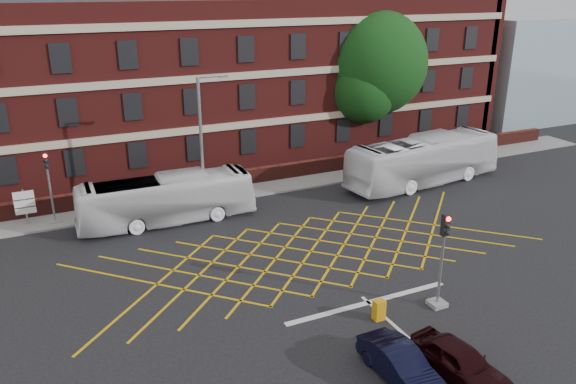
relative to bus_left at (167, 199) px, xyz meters
name	(u,v)px	position (x,y,z in m)	size (l,w,h in m)	color
ground	(329,268)	(5.77, -8.96, -1.41)	(120.00, 120.00, 0.00)	black
victorian_building	(197,55)	(6.01, 13.04, 6.43)	(51.00, 12.17, 20.40)	#5D1918
boundary_wall	(237,179)	(5.77, 4.04, -0.86)	(56.00, 0.50, 1.10)	#501B15
far_pavement	(243,190)	(5.77, 3.04, -1.35)	(60.00, 3.00, 0.12)	slate
glass_block	(523,68)	(39.77, 12.04, 3.59)	(14.00, 10.00, 10.00)	#99B2BF
box_junction_hatching	(311,251)	(5.77, -6.96, -1.40)	(11.50, 0.12, 0.02)	#CC990C
stop_line	(368,303)	(5.77, -12.46, -1.40)	(8.00, 0.30, 0.02)	silver
bus_left	(167,199)	(0.00, 0.00, 0.00)	(2.37, 10.12, 2.82)	white
bus_right	(424,160)	(17.62, -0.82, 0.25)	(2.79, 11.92, 3.32)	white
car_navy	(400,364)	(4.02, -17.17, -0.80)	(1.30, 3.72, 1.23)	black
car_maroon	(460,362)	(5.96, -17.97, -0.76)	(1.54, 3.84, 1.31)	black
deciduous_tree	(374,70)	(19.06, 7.98, 5.13)	(8.36, 8.31, 11.27)	black
traffic_light_near	(441,269)	(8.33, -13.91, 0.36)	(0.70, 0.70, 4.27)	slate
traffic_light_far	(51,195)	(-5.99, 2.56, 0.36)	(0.70, 0.70, 4.27)	slate
street_lamp	(204,169)	(2.41, 0.37, 1.36)	(2.25, 1.00, 8.21)	slate
direction_signs	(25,204)	(-7.42, 2.78, -0.03)	(1.10, 0.16, 2.20)	gray
utility_cabinet	(379,310)	(5.45, -13.72, -0.97)	(0.46, 0.37, 0.88)	orange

